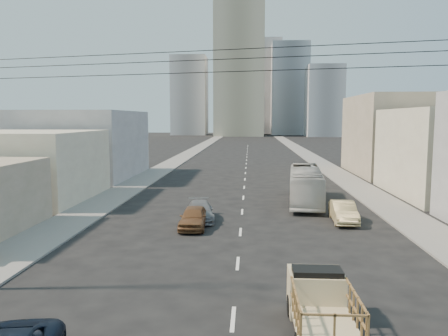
# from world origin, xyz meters

# --- Properties ---
(sidewalk_left) EXTENTS (3.50, 180.00, 0.12)m
(sidewalk_left) POSITION_xyz_m (-11.75, 70.00, 0.06)
(sidewalk_left) COLOR slate
(sidewalk_left) RESTS_ON ground
(sidewalk_right) EXTENTS (3.50, 180.00, 0.12)m
(sidewalk_right) POSITION_xyz_m (11.75, 70.00, 0.06)
(sidewalk_right) COLOR slate
(sidewalk_right) RESTS_ON ground
(lane_dashes) EXTENTS (0.15, 104.00, 0.01)m
(lane_dashes) POSITION_xyz_m (0.00, 53.00, 0.01)
(lane_dashes) COLOR silver
(lane_dashes) RESTS_ON ground
(flatbed_pickup) EXTENTS (1.95, 4.41, 1.90)m
(flatbed_pickup) POSITION_xyz_m (2.93, 1.18, 1.09)
(flatbed_pickup) COLOR #C9B487
(flatbed_pickup) RESTS_ON ground
(city_bus) EXTENTS (3.60, 11.10, 3.04)m
(city_bus) POSITION_xyz_m (5.28, 23.89, 1.52)
(city_bus) COLOR #B8B8B4
(city_bus) RESTS_ON ground
(sedan_brown) EXTENTS (1.70, 4.15, 1.41)m
(sedan_brown) POSITION_xyz_m (-3.05, 14.83, 0.70)
(sedan_brown) COLOR brown
(sedan_brown) RESTS_ON ground
(sedan_tan) EXTENTS (1.68, 4.38, 1.43)m
(sedan_tan) POSITION_xyz_m (7.01, 17.06, 0.71)
(sedan_tan) COLOR tan
(sedan_tan) RESTS_ON ground
(sedan_grey) EXTENTS (2.47, 4.68, 1.29)m
(sedan_grey) POSITION_xyz_m (-2.90, 17.07, 0.65)
(sedan_grey) COLOR slate
(sedan_grey) RESTS_ON ground
(overhead_wires) EXTENTS (23.01, 5.02, 0.72)m
(overhead_wires) POSITION_xyz_m (0.00, 1.50, 8.97)
(overhead_wires) COLOR black
(overhead_wires) RESTS_ON ground
(bldg_right_far) EXTENTS (12.00, 16.00, 10.00)m
(bldg_right_far) POSITION_xyz_m (20.00, 44.00, 5.00)
(bldg_right_far) COLOR gray
(bldg_right_far) RESTS_ON ground
(bldg_left_mid) EXTENTS (11.00, 12.00, 6.00)m
(bldg_left_mid) POSITION_xyz_m (-19.00, 24.00, 3.00)
(bldg_left_mid) COLOR #C1B59B
(bldg_left_mid) RESTS_ON ground
(bldg_left_far) EXTENTS (12.00, 16.00, 8.00)m
(bldg_left_far) POSITION_xyz_m (-19.50, 39.00, 4.00)
(bldg_left_far) COLOR gray
(bldg_left_far) RESTS_ON ground
(high_rise_tower) EXTENTS (20.00, 20.00, 60.00)m
(high_rise_tower) POSITION_xyz_m (-4.00, 170.00, 30.00)
(high_rise_tower) COLOR gray
(high_rise_tower) RESTS_ON ground
(midrise_ne) EXTENTS (16.00, 16.00, 40.00)m
(midrise_ne) POSITION_xyz_m (18.00, 185.00, 20.00)
(midrise_ne) COLOR gray
(midrise_ne) RESTS_ON ground
(midrise_nw) EXTENTS (15.00, 15.00, 34.00)m
(midrise_nw) POSITION_xyz_m (-26.00, 180.00, 17.00)
(midrise_nw) COLOR gray
(midrise_nw) RESTS_ON ground
(midrise_back) EXTENTS (18.00, 18.00, 44.00)m
(midrise_back) POSITION_xyz_m (6.00, 200.00, 22.00)
(midrise_back) COLOR gray
(midrise_back) RESTS_ON ground
(midrise_east) EXTENTS (14.00, 14.00, 28.00)m
(midrise_east) POSITION_xyz_m (30.00, 165.00, 14.00)
(midrise_east) COLOR gray
(midrise_east) RESTS_ON ground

